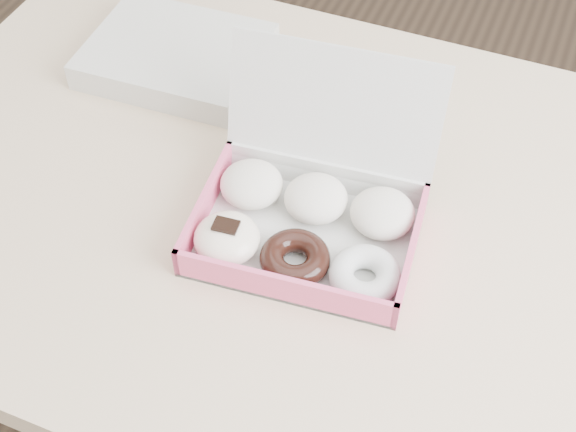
% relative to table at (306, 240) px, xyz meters
% --- Properties ---
extents(table, '(1.20, 0.80, 0.75)m').
position_rel_table_xyz_m(table, '(0.00, 0.00, 0.00)').
color(table, '#D4B38B').
rests_on(table, ground).
extents(donut_box, '(0.29, 0.27, 0.20)m').
position_rel_table_xyz_m(donut_box, '(0.02, -0.05, 0.11)').
color(donut_box, silver).
rests_on(donut_box, table).
extents(newspapers, '(0.27, 0.22, 0.04)m').
position_rel_table_xyz_m(newspapers, '(-0.28, 0.18, 0.10)').
color(newspapers, white).
rests_on(newspapers, table).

